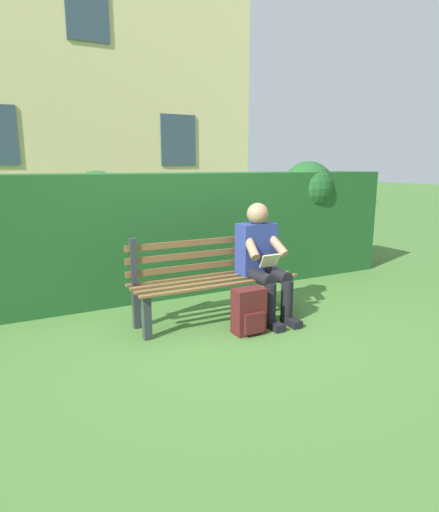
% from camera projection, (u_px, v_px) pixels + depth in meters
% --- Properties ---
extents(ground, '(60.00, 60.00, 0.00)m').
position_uv_depth(ground, '(215.00, 320.00, 4.32)').
color(ground, '#477533').
extents(park_bench, '(1.67, 0.47, 0.86)m').
position_uv_depth(park_bench, '(212.00, 277.00, 4.29)').
color(park_bench, '#2D3338').
rests_on(park_bench, ground).
extents(person_seated, '(0.44, 0.73, 1.15)m').
position_uv_depth(person_seated, '(262.00, 258.00, 4.33)').
color(person_seated, navy).
rests_on(person_seated, ground).
extents(hedge_backdrop, '(5.17, 0.88, 1.58)m').
position_uv_depth(hedge_backdrop, '(206.00, 226.00, 5.46)').
color(hedge_backdrop, '#1E5123').
rests_on(hedge_backdrop, ground).
extents(building_facade, '(8.01, 3.28, 7.57)m').
position_uv_depth(building_facade, '(76.00, 72.00, 10.59)').
color(building_facade, beige).
rests_on(building_facade, ground).
extents(backpack, '(0.29, 0.25, 0.43)m').
position_uv_depth(backpack, '(249.00, 311.00, 3.94)').
color(backpack, '#4C1919').
rests_on(backpack, ground).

